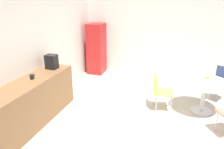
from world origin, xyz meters
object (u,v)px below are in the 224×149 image
object	(u,v)px
chair_navy	(222,79)
chair_yellow	(159,88)
fruit_bowl	(206,80)
mug_white	(32,77)
locker_cabinet	(96,49)
round_table	(205,88)
coffee_maker	(52,62)

from	to	relation	value
chair_navy	chair_yellow	bearing A→B (deg)	125.51
fruit_bowl	mug_white	distance (m)	3.58
locker_cabinet	chair_navy	world-z (taller)	locker_cabinet
locker_cabinet	fruit_bowl	size ratio (longest dim) A/B	6.13
fruit_bowl	mug_white	xyz separation A→B (m)	(-1.37, 3.30, 0.19)
mug_white	round_table	bearing A→B (deg)	-67.73
chair_navy	locker_cabinet	bearing A→B (deg)	75.77
coffee_maker	fruit_bowl	bearing A→B (deg)	-78.16
round_table	coffee_maker	xyz separation A→B (m)	(-0.67, 3.29, 0.48)
mug_white	coffee_maker	size ratio (longest dim) A/B	0.40
locker_cabinet	coffee_maker	bearing A→B (deg)	177.64
chair_navy	coffee_maker	bearing A→B (deg)	111.70
round_table	fruit_bowl	distance (m)	0.18
chair_navy	chair_yellow	distance (m)	1.72
locker_cabinet	mug_white	bearing A→B (deg)	177.93
fruit_bowl	coffee_maker	bearing A→B (deg)	101.84
chair_navy	fruit_bowl	size ratio (longest dim) A/B	3.10
chair_navy	fruit_bowl	distance (m)	0.97
chair_yellow	mug_white	xyz separation A→B (m)	(-1.18, 2.37, 0.43)
chair_navy	coffee_maker	size ratio (longest dim) A/B	2.59
round_table	chair_yellow	size ratio (longest dim) A/B	1.28
chair_yellow	coffee_maker	size ratio (longest dim) A/B	2.59
locker_cabinet	chair_navy	distance (m)	3.79
locker_cabinet	round_table	world-z (taller)	locker_cabinet
chair_yellow	fruit_bowl	bearing A→B (deg)	-78.27
round_table	coffee_maker	world-z (taller)	coffee_maker
round_table	mug_white	size ratio (longest dim) A/B	8.23
chair_yellow	mug_white	size ratio (longest dim) A/B	6.43
locker_cabinet	mug_white	size ratio (longest dim) A/B	12.70
coffee_maker	chair_navy	bearing A→B (deg)	-68.30
locker_cabinet	round_table	size ratio (longest dim) A/B	1.54
chair_navy	coffee_maker	xyz separation A→B (m)	(-1.50, 3.76, 0.54)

